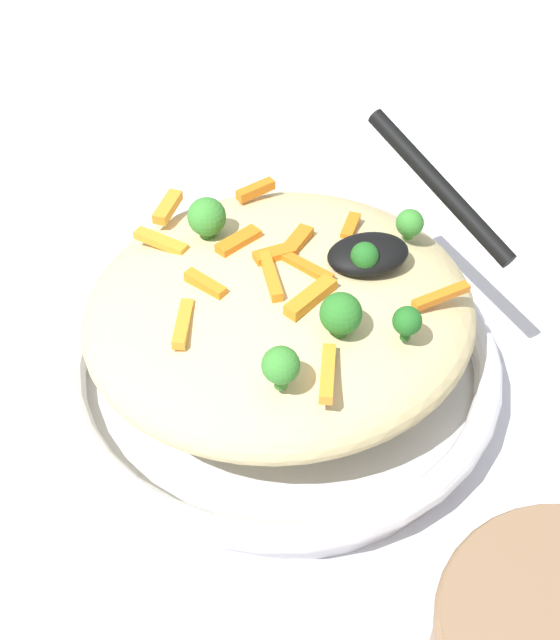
% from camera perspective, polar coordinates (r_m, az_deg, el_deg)
% --- Properties ---
extents(ground_plane, '(2.40, 2.40, 0.00)m').
position_cam_1_polar(ground_plane, '(0.66, 0.00, -4.44)').
color(ground_plane, silver).
extents(serving_bowl, '(0.32, 0.32, 0.04)m').
position_cam_1_polar(serving_bowl, '(0.64, 0.00, -3.02)').
color(serving_bowl, silver).
rests_on(serving_bowl, ground_plane).
extents(pasta_mound, '(0.27, 0.25, 0.08)m').
position_cam_1_polar(pasta_mound, '(0.60, 0.00, 0.57)').
color(pasta_mound, '#DBC689').
rests_on(pasta_mound, serving_bowl).
extents(carrot_piece_0, '(0.03, 0.03, 0.01)m').
position_cam_1_polar(carrot_piece_0, '(0.60, 1.20, 5.21)').
color(carrot_piece_0, orange).
rests_on(carrot_piece_0, pasta_mound).
extents(carrot_piece_1, '(0.02, 0.03, 0.01)m').
position_cam_1_polar(carrot_piece_1, '(0.57, -4.86, 2.25)').
color(carrot_piece_1, orange).
rests_on(carrot_piece_1, pasta_mound).
extents(carrot_piece_2, '(0.04, 0.01, 0.01)m').
position_cam_1_polar(carrot_piece_2, '(0.57, 10.47, 1.57)').
color(carrot_piece_2, orange).
rests_on(carrot_piece_2, pasta_mound).
extents(carrot_piece_3, '(0.02, 0.04, 0.01)m').
position_cam_1_polar(carrot_piece_3, '(0.55, -6.34, -0.24)').
color(carrot_piece_3, orange).
rests_on(carrot_piece_3, pasta_mound).
extents(carrot_piece_4, '(0.03, 0.04, 0.01)m').
position_cam_1_polar(carrot_piece_4, '(0.61, -7.79, 5.10)').
color(carrot_piece_4, orange).
rests_on(carrot_piece_4, pasta_mound).
extents(carrot_piece_5, '(0.03, 0.03, 0.01)m').
position_cam_1_polar(carrot_piece_5, '(0.64, -7.34, 7.33)').
color(carrot_piece_5, orange).
rests_on(carrot_piece_5, pasta_mound).
extents(carrot_piece_6, '(0.01, 0.04, 0.01)m').
position_cam_1_polar(carrot_piece_6, '(0.57, -0.60, 2.89)').
color(carrot_piece_6, orange).
rests_on(carrot_piece_6, pasta_mound).
extents(carrot_piece_7, '(0.03, 0.01, 0.01)m').
position_cam_1_polar(carrot_piece_7, '(0.59, -0.31, 4.27)').
color(carrot_piece_7, orange).
rests_on(carrot_piece_7, pasta_mound).
extents(carrot_piece_8, '(0.03, 0.02, 0.01)m').
position_cam_1_polar(carrot_piece_8, '(0.65, -1.60, 8.49)').
color(carrot_piece_8, orange).
rests_on(carrot_piece_8, pasta_mound).
extents(carrot_piece_9, '(0.03, 0.04, 0.01)m').
position_cam_1_polar(carrot_piece_9, '(0.58, 1.81, 3.41)').
color(carrot_piece_9, orange).
rests_on(carrot_piece_9, pasta_mound).
extents(carrot_piece_10, '(0.02, 0.04, 0.01)m').
position_cam_1_polar(carrot_piece_10, '(0.52, 3.27, -3.47)').
color(carrot_piece_10, orange).
rests_on(carrot_piece_10, pasta_mound).
extents(carrot_piece_11, '(0.02, 0.03, 0.01)m').
position_cam_1_polar(carrot_piece_11, '(0.62, 4.62, 6.10)').
color(carrot_piece_11, orange).
rests_on(carrot_piece_11, pasta_mound).
extents(carrot_piece_12, '(0.04, 0.02, 0.01)m').
position_cam_1_polar(carrot_piece_12, '(0.60, -2.73, 5.15)').
color(carrot_piece_12, orange).
rests_on(carrot_piece_12, pasta_mound).
extents(carrot_piece_13, '(0.04, 0.03, 0.01)m').
position_cam_1_polar(carrot_piece_13, '(0.55, 2.00, 1.50)').
color(carrot_piece_13, orange).
rests_on(carrot_piece_13, pasta_mound).
extents(broccoli_floret_0, '(0.02, 0.02, 0.03)m').
position_cam_1_polar(broccoli_floret_0, '(0.50, 0.05, -3.02)').
color(broccoli_floret_0, '#377928').
rests_on(broccoli_floret_0, pasta_mound).
extents(broccoli_floret_1, '(0.02, 0.02, 0.02)m').
position_cam_1_polar(broccoli_floret_1, '(0.57, 5.54, 4.14)').
color(broccoli_floret_1, '#205B1C').
rests_on(broccoli_floret_1, pasta_mound).
extents(broccoli_floret_2, '(0.02, 0.02, 0.02)m').
position_cam_1_polar(broccoli_floret_2, '(0.61, 8.46, 6.25)').
color(broccoli_floret_2, '#377928').
rests_on(broccoli_floret_2, pasta_mound).
extents(broccoli_floret_3, '(0.02, 0.02, 0.02)m').
position_cam_1_polar(broccoli_floret_3, '(0.54, 8.30, -0.10)').
color(broccoli_floret_3, '#205B1C').
rests_on(broccoli_floret_3, pasta_mound).
extents(broccoli_floret_4, '(0.03, 0.03, 0.03)m').
position_cam_1_polar(broccoli_floret_4, '(0.60, -4.80, 6.69)').
color(broccoli_floret_4, '#377928').
rests_on(broccoli_floret_4, pasta_mound).
extents(broccoli_floret_5, '(0.03, 0.03, 0.03)m').
position_cam_1_polar(broccoli_floret_5, '(0.53, 3.99, 0.39)').
color(broccoli_floret_5, '#296820').
rests_on(broccoli_floret_5, pasta_mound).
extents(serving_spoon, '(0.12, 0.13, 0.06)m').
position_cam_1_polar(serving_spoon, '(0.59, 7.35, 5.77)').
color(serving_spoon, black).
rests_on(serving_spoon, pasta_mound).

